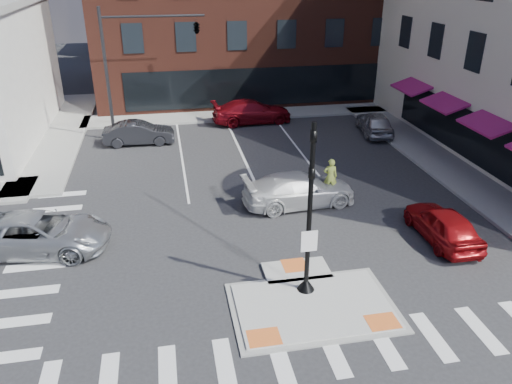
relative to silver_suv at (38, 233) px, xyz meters
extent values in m
plane|color=#28282B|center=(9.50, -5.00, -0.77)|extent=(120.00, 120.00, 0.00)
cube|color=gray|center=(9.50, -5.50, -0.74)|extent=(5.40, 3.60, 0.06)
cube|color=#A8A8A3|center=(9.50, -5.50, -0.71)|extent=(5.00, 3.20, 0.12)
cube|color=#A8A8A3|center=(9.50, -3.40, -0.71)|extent=(2.40, 1.40, 0.12)
cube|color=orange|center=(7.60, -6.70, -0.64)|extent=(1.00, 0.80, 0.01)
cube|color=orange|center=(11.40, -6.70, -0.64)|extent=(1.00, 0.80, 0.01)
cube|color=orange|center=(9.50, -3.10, -0.64)|extent=(0.90, 0.90, 0.01)
cube|color=gray|center=(-1.50, 15.00, -0.69)|extent=(3.00, 20.00, 0.15)
cube|color=gray|center=(20.30, 5.00, -0.69)|extent=(3.00, 24.00, 0.15)
cube|color=gray|center=(12.50, 17.00, -0.69)|extent=(26.00, 3.00, 0.15)
cube|color=black|center=(12.50, 18.00, 1.03)|extent=(20.00, 0.12, 2.80)
cube|color=black|center=(21.50, 5.00, 0.93)|extent=(0.12, 16.00, 2.60)
cube|color=#A81667|center=(20.80, 5.00, 2.28)|extent=(1.46, 3.00, 0.58)
cube|color=#A81667|center=(20.80, 11.00, 2.28)|extent=(1.46, 3.00, 0.58)
cube|color=slate|center=(5.50, 47.00, 4.23)|extent=(10.00, 12.00, 10.00)
cone|color=black|center=(9.50, -4.60, -0.42)|extent=(0.60, 0.60, 0.45)
cylinder|color=black|center=(9.50, -4.60, 2.43)|extent=(0.16, 0.16, 5.80)
cube|color=white|center=(9.50, -4.72, 1.33)|extent=(0.55, 0.04, 0.75)
imported|color=black|center=(9.50, -4.60, 4.53)|extent=(0.18, 0.22, 1.10)
imported|color=black|center=(9.50, -4.60, 3.33)|extent=(0.18, 0.22, 1.10)
cylinder|color=black|center=(2.00, 13.00, 3.23)|extent=(0.20, 0.20, 8.00)
cylinder|color=black|center=(5.00, 13.00, 6.63)|extent=(6.00, 0.14, 0.14)
imported|color=black|center=(7.50, 13.00, 6.03)|extent=(0.48, 2.24, 0.90)
imported|color=#B1B5B9|center=(0.00, 0.00, 0.00)|extent=(5.86, 3.42, 1.53)
imported|color=maroon|center=(15.91, -2.21, -0.06)|extent=(1.68, 4.17, 1.42)
imported|color=silver|center=(11.05, 2.00, 0.00)|extent=(5.43, 2.59, 1.53)
imported|color=#25262A|center=(3.58, 11.99, -0.06)|extent=(4.32, 1.61, 1.41)
imported|color=#AFB1B7|center=(18.63, 11.11, -0.03)|extent=(2.40, 4.54, 1.47)
imported|color=maroon|center=(11.21, 15.04, 0.03)|extent=(5.62, 2.58, 1.59)
imported|color=#3F3F44|center=(12.50, 1.95, -0.31)|extent=(0.92, 1.82, 0.91)
imported|color=#C5DB4D|center=(12.50, 1.95, 0.56)|extent=(0.70, 0.53, 1.74)
camera|label=1|loc=(5.17, -18.16, 9.69)|focal=35.00mm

